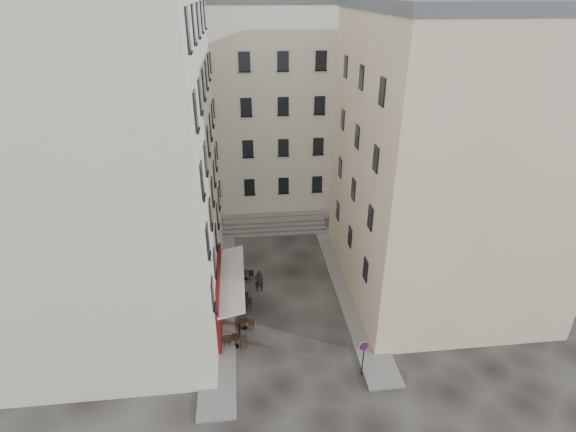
{
  "coord_description": "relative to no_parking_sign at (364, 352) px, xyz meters",
  "views": [
    {
      "loc": [
        -2.66,
        -22.36,
        19.06
      ],
      "look_at": [
        0.28,
        4.0,
        5.57
      ],
      "focal_mm": 28.0,
      "sensor_mm": 36.0,
      "label": 1
    }
  ],
  "objects": [
    {
      "name": "cafe_storefront",
      "position": [
        -7.71,
        5.8,
        0.22
      ],
      "size": [
        1.74,
        7.3,
        3.5
      ],
      "color": "#42090A",
      "rests_on": "ground"
    },
    {
      "name": "ground",
      "position": [
        -3.39,
        4.8,
        -1.66
      ],
      "size": [
        90.0,
        90.0,
        0.0
      ],
      "primitive_type": "plane",
      "color": "black",
      "rests_on": "ground"
    },
    {
      "name": "bollard_far",
      "position": [
        -6.64,
        10.8,
        -1.13
      ],
      "size": [
        0.12,
        0.12,
        0.98
      ],
      "color": "black",
      "rests_on": "ground"
    },
    {
      "name": "bollard_mid",
      "position": [
        -6.64,
        7.3,
        -1.13
      ],
      "size": [
        0.12,
        0.12,
        0.98
      ],
      "color": "black",
      "rests_on": "ground"
    },
    {
      "name": "bistro_table_a",
      "position": [
        -6.89,
        2.95,
        -1.16
      ],
      "size": [
        1.38,
        0.65,
        0.97
      ],
      "color": "black",
      "rests_on": "ground"
    },
    {
      "name": "pedestrian",
      "position": [
        -5.21,
        8.35,
        -0.8
      ],
      "size": [
        0.69,
        0.53,
        1.72
      ],
      "primitive_type": "imported",
      "rotation": [
        0.0,
        0.0,
        3.34
      ],
      "color": "black",
      "rests_on": "ground"
    },
    {
      "name": "sidewalk_left",
      "position": [
        -7.89,
        8.8,
        -1.6
      ],
      "size": [
        2.0,
        22.0,
        0.12
      ],
      "primitive_type": "cube",
      "color": "slate",
      "rests_on": "ground"
    },
    {
      "name": "building_back",
      "position": [
        -4.39,
        23.8,
        7.65
      ],
      "size": [
        18.2,
        10.2,
        18.6
      ],
      "color": "beige",
      "rests_on": "ground"
    },
    {
      "name": "building_left",
      "position": [
        -13.89,
        7.8,
        8.65
      ],
      "size": [
        12.2,
        16.2,
        20.6
      ],
      "color": "beige",
      "rests_on": "ground"
    },
    {
      "name": "building_right",
      "position": [
        7.11,
        8.3,
        7.65
      ],
      "size": [
        12.2,
        14.2,
        18.6
      ],
      "color": "beige",
      "rests_on": "ground"
    },
    {
      "name": "bistro_table_b",
      "position": [
        -6.31,
        4.51,
        -1.24
      ],
      "size": [
        1.17,
        0.55,
        0.82
      ],
      "color": "black",
      "rests_on": "ground"
    },
    {
      "name": "bistro_table_c",
      "position": [
        -6.46,
        6.54,
        -1.17
      ],
      "size": [
        1.35,
        0.63,
        0.95
      ],
      "color": "black",
      "rests_on": "ground"
    },
    {
      "name": "bistro_table_d",
      "position": [
        -6.68,
        7.14,
        -1.17
      ],
      "size": [
        1.35,
        0.63,
        0.95
      ],
      "color": "black",
      "rests_on": "ground"
    },
    {
      "name": "sidewalk_right",
      "position": [
        1.11,
        7.8,
        -1.6
      ],
      "size": [
        2.0,
        18.0,
        0.12
      ],
      "primitive_type": "cube",
      "color": "slate",
      "rests_on": "ground"
    },
    {
      "name": "no_parking_sign",
      "position": [
        0.0,
        0.0,
        0.0
      ],
      "size": [
        0.53,
        0.13,
        2.34
      ],
      "rotation": [
        0.0,
        0.0,
        0.14
      ],
      "color": "black",
      "rests_on": "ground"
    },
    {
      "name": "bistro_table_e",
      "position": [
        -6.12,
        9.87,
        -1.23
      ],
      "size": [
        1.19,
        0.56,
        0.84
      ],
      "color": "black",
      "rests_on": "ground"
    },
    {
      "name": "stone_steps",
      "position": [
        -3.39,
        17.37,
        -1.26
      ],
      "size": [
        9.0,
        3.15,
        0.8
      ],
      "color": "#5C5957",
      "rests_on": "ground"
    },
    {
      "name": "bollard_near",
      "position": [
        -6.64,
        3.8,
        -1.13
      ],
      "size": [
        0.12,
        0.12,
        0.98
      ],
      "color": "black",
      "rests_on": "ground"
    }
  ]
}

